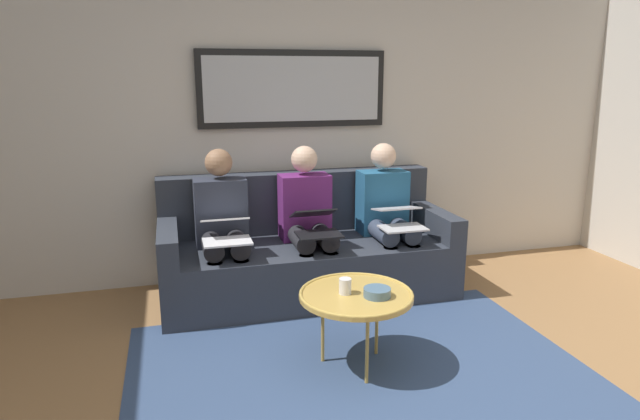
{
  "coord_description": "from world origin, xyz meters",
  "views": [
    {
      "loc": [
        0.97,
        1.83,
        1.65
      ],
      "look_at": [
        0.0,
        -1.7,
        0.75
      ],
      "focal_mm": 30.69,
      "sensor_mm": 36.0,
      "label": 1
    }
  ],
  "objects_px": {
    "couch": "(306,252)",
    "person_left": "(387,212)",
    "person_right": "(222,223)",
    "coffee_table": "(356,296)",
    "laptop_black": "(316,222)",
    "laptop_white": "(226,229)",
    "laptop_silver": "(399,217)",
    "bowl": "(377,292)",
    "cup": "(345,286)",
    "person_middle": "(308,217)",
    "framed_mirror": "(293,89)"
  },
  "relations": [
    {
      "from": "framed_mirror",
      "to": "bowl",
      "type": "bearing_deg",
      "value": 93.1
    },
    {
      "from": "couch",
      "to": "laptop_black",
      "type": "xyz_separation_m",
      "value": [
        0.0,
        0.3,
        0.32
      ]
    },
    {
      "from": "framed_mirror",
      "to": "person_middle",
      "type": "xyz_separation_m",
      "value": [
        0.0,
        0.46,
        -0.94
      ]
    },
    {
      "from": "cup",
      "to": "person_middle",
      "type": "relative_size",
      "value": 0.08
    },
    {
      "from": "person_left",
      "to": "laptop_white",
      "type": "height_order",
      "value": "person_left"
    },
    {
      "from": "couch",
      "to": "person_right",
      "type": "xyz_separation_m",
      "value": [
        0.64,
        0.07,
        0.3
      ]
    },
    {
      "from": "framed_mirror",
      "to": "person_left",
      "type": "distance_m",
      "value": 1.23
    },
    {
      "from": "person_middle",
      "to": "laptop_white",
      "type": "distance_m",
      "value": 0.68
    },
    {
      "from": "coffee_table",
      "to": "laptop_white",
      "type": "distance_m",
      "value": 1.12
    },
    {
      "from": "laptop_silver",
      "to": "bowl",
      "type": "bearing_deg",
      "value": 60.67
    },
    {
      "from": "coffee_table",
      "to": "couch",
      "type": "bearing_deg",
      "value": -90.32
    },
    {
      "from": "person_left",
      "to": "coffee_table",
      "type": "bearing_deg",
      "value": 60.62
    },
    {
      "from": "laptop_silver",
      "to": "laptop_black",
      "type": "bearing_deg",
      "value": -1.61
    },
    {
      "from": "couch",
      "to": "coffee_table",
      "type": "distance_m",
      "value": 1.22
    },
    {
      "from": "coffee_table",
      "to": "person_left",
      "type": "bearing_deg",
      "value": -119.38
    },
    {
      "from": "person_middle",
      "to": "laptop_black",
      "type": "bearing_deg",
      "value": 90.0
    },
    {
      "from": "laptop_black",
      "to": "coffee_table",
      "type": "bearing_deg",
      "value": 89.57
    },
    {
      "from": "couch",
      "to": "coffee_table",
      "type": "bearing_deg",
      "value": 89.68
    },
    {
      "from": "cup",
      "to": "person_right",
      "type": "distance_m",
      "value": 1.28
    },
    {
      "from": "person_left",
      "to": "person_right",
      "type": "height_order",
      "value": "same"
    },
    {
      "from": "bowl",
      "to": "person_right",
      "type": "bearing_deg",
      "value": -59.13
    },
    {
      "from": "person_right",
      "to": "laptop_black",
      "type": "bearing_deg",
      "value": 160.38
    },
    {
      "from": "cup",
      "to": "laptop_black",
      "type": "distance_m",
      "value": 0.92
    },
    {
      "from": "person_left",
      "to": "framed_mirror",
      "type": "bearing_deg",
      "value": -35.53
    },
    {
      "from": "person_left",
      "to": "couch",
      "type": "bearing_deg",
      "value": -6.13
    },
    {
      "from": "framed_mirror",
      "to": "laptop_black",
      "type": "bearing_deg",
      "value": 90.0
    },
    {
      "from": "person_middle",
      "to": "coffee_table",
      "type": "bearing_deg",
      "value": 89.66
    },
    {
      "from": "person_left",
      "to": "laptop_silver",
      "type": "distance_m",
      "value": 0.25
    },
    {
      "from": "bowl",
      "to": "laptop_silver",
      "type": "relative_size",
      "value": 0.43
    },
    {
      "from": "person_right",
      "to": "laptop_white",
      "type": "distance_m",
      "value": 0.24
    },
    {
      "from": "bowl",
      "to": "laptop_silver",
      "type": "height_order",
      "value": "laptop_silver"
    },
    {
      "from": "framed_mirror",
      "to": "coffee_table",
      "type": "bearing_deg",
      "value": 89.75
    },
    {
      "from": "bowl",
      "to": "laptop_white",
      "type": "height_order",
      "value": "laptop_white"
    },
    {
      "from": "couch",
      "to": "laptop_white",
      "type": "height_order",
      "value": "couch"
    },
    {
      "from": "laptop_white",
      "to": "bowl",
      "type": "bearing_deg",
      "value": 126.63
    },
    {
      "from": "couch",
      "to": "bowl",
      "type": "relative_size",
      "value": 14.36
    },
    {
      "from": "framed_mirror",
      "to": "coffee_table",
      "type": "distance_m",
      "value": 1.95
    },
    {
      "from": "couch",
      "to": "bowl",
      "type": "xyz_separation_m",
      "value": [
        -0.09,
        1.29,
        0.17
      ]
    },
    {
      "from": "cup",
      "to": "person_middle",
      "type": "xyz_separation_m",
      "value": [
        -0.07,
        -1.13,
        0.11
      ]
    },
    {
      "from": "person_middle",
      "to": "laptop_black",
      "type": "relative_size",
      "value": 2.91
    },
    {
      "from": "laptop_silver",
      "to": "laptop_white",
      "type": "height_order",
      "value": "laptop_white"
    },
    {
      "from": "cup",
      "to": "bowl",
      "type": "height_order",
      "value": "cup"
    },
    {
      "from": "person_middle",
      "to": "laptop_silver",
      "type": "bearing_deg",
      "value": 158.97
    },
    {
      "from": "person_left",
      "to": "laptop_black",
      "type": "height_order",
      "value": "person_left"
    },
    {
      "from": "couch",
      "to": "person_left",
      "type": "bearing_deg",
      "value": 173.87
    },
    {
      "from": "bowl",
      "to": "laptop_black",
      "type": "height_order",
      "value": "laptop_black"
    },
    {
      "from": "person_right",
      "to": "person_left",
      "type": "bearing_deg",
      "value": 180.0
    },
    {
      "from": "laptop_black",
      "to": "laptop_white",
      "type": "relative_size",
      "value": 1.07
    },
    {
      "from": "coffee_table",
      "to": "laptop_black",
      "type": "relative_size",
      "value": 1.66
    },
    {
      "from": "person_left",
      "to": "laptop_silver",
      "type": "bearing_deg",
      "value": 90.0
    }
  ]
}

